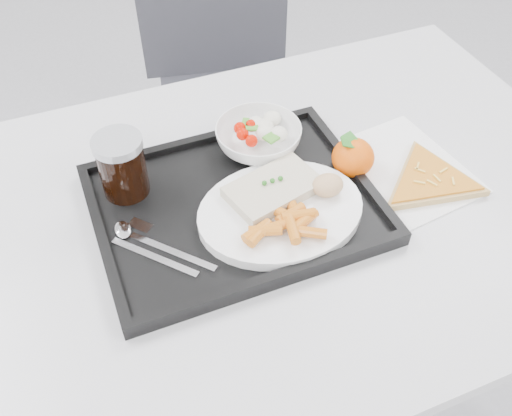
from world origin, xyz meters
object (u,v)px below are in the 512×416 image
at_px(table, 268,231).
at_px(dinner_plate, 280,212).
at_px(chair, 228,68).
at_px(tray, 235,205).
at_px(cola_glass, 122,165).
at_px(salad_bowl, 258,138).
at_px(tangerine, 353,157).
at_px(pizza_slice, 430,180).

bearing_deg(table, dinner_plate, -86.44).
relative_size(chair, tray, 2.07).
relative_size(table, cola_glass, 11.11).
relative_size(dinner_plate, salad_bowl, 1.78).
bearing_deg(tray, dinner_plate, -43.12).
relative_size(chair, cola_glass, 8.61).
bearing_deg(salad_bowl, tangerine, -38.47).
bearing_deg(tangerine, chair, 88.33).
distance_m(table, tangerine, 0.20).
distance_m(dinner_plate, salad_bowl, 0.17).
xyz_separation_m(chair, pizza_slice, (0.09, -0.78, 0.22)).
bearing_deg(salad_bowl, tray, -128.27).
distance_m(chair, tray, 0.78).
distance_m(chair, salad_bowl, 0.67).
relative_size(dinner_plate, tangerine, 3.28).
xyz_separation_m(chair, tray, (-0.24, -0.71, 0.22)).
xyz_separation_m(dinner_plate, cola_glass, (-0.21, 0.15, 0.05)).
distance_m(tray, salad_bowl, 0.15).
distance_m(tray, cola_glass, 0.19).
relative_size(tray, salad_bowl, 2.96).
bearing_deg(cola_glass, pizza_slice, -19.05).
distance_m(salad_bowl, cola_glass, 0.25).
bearing_deg(tangerine, dinner_plate, -159.60).
distance_m(table, cola_glass, 0.27).
xyz_separation_m(tray, salad_bowl, (0.09, 0.11, 0.03)).
bearing_deg(chair, pizza_slice, -83.46).
height_order(table, chair, chair).
relative_size(table, tangerine, 14.60).
relative_size(table, dinner_plate, 4.44).
bearing_deg(tangerine, pizza_slice, -35.29).
relative_size(cola_glass, pizza_slice, 0.39).
relative_size(tangerine, pizza_slice, 0.30).
xyz_separation_m(salad_bowl, tangerine, (0.13, -0.11, -0.00)).
height_order(chair, dinner_plate, chair).
relative_size(tray, dinner_plate, 1.67).
bearing_deg(dinner_plate, pizza_slice, -3.62).
bearing_deg(tray, cola_glass, 148.23).
distance_m(table, tray, 0.09).
relative_size(chair, dinner_plate, 3.44).
bearing_deg(tangerine, table, -173.92).
height_order(table, tray, tray).
xyz_separation_m(tray, pizza_slice, (0.33, -0.07, 0.00)).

